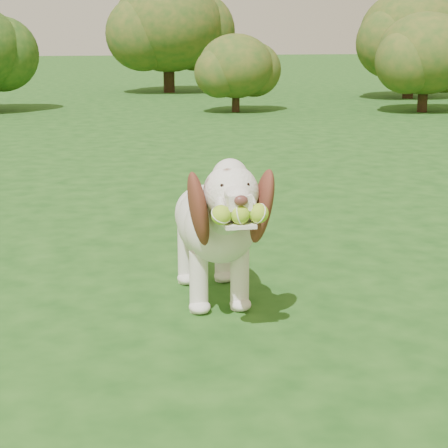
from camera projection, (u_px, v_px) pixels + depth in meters
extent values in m
plane|color=#174313|center=(319.00, 281.00, 3.76)|extent=(80.00, 80.00, 0.00)
ellipsoid|color=white|center=(211.00, 222.00, 3.49)|extent=(0.33, 0.62, 0.33)
ellipsoid|color=white|center=(220.00, 227.00, 3.26)|extent=(0.32, 0.32, 0.32)
ellipsoid|color=white|center=(204.00, 214.00, 3.69)|extent=(0.29, 0.29, 0.29)
cylinder|color=white|center=(225.00, 215.00, 3.12)|extent=(0.17, 0.25, 0.25)
sphere|color=white|center=(231.00, 192.00, 2.98)|extent=(0.23, 0.23, 0.22)
sphere|color=white|center=(230.00, 177.00, 2.98)|extent=(0.15, 0.15, 0.15)
cube|color=white|center=(237.00, 200.00, 2.86)|extent=(0.10, 0.13, 0.06)
ellipsoid|color=#592D28|center=(241.00, 201.00, 2.79)|extent=(0.05, 0.03, 0.04)
cube|color=white|center=(238.00, 223.00, 2.87)|extent=(0.12, 0.14, 0.01)
ellipsoid|color=brown|center=(198.00, 209.00, 2.98)|extent=(0.13, 0.21, 0.34)
ellipsoid|color=brown|center=(262.00, 206.00, 3.03)|extent=(0.13, 0.21, 0.34)
cylinder|color=white|center=(200.00, 201.00, 3.81)|extent=(0.06, 0.16, 0.12)
cylinder|color=white|center=(199.00, 282.00, 3.32)|extent=(0.09, 0.09, 0.28)
cylinder|color=white|center=(240.00, 279.00, 3.35)|extent=(0.09, 0.09, 0.28)
cylinder|color=white|center=(186.00, 256.00, 3.71)|extent=(0.09, 0.09, 0.28)
cylinder|color=white|center=(223.00, 254.00, 3.74)|extent=(0.09, 0.09, 0.28)
sphere|color=#A1CE2E|center=(221.00, 215.00, 2.81)|extent=(0.08, 0.08, 0.08)
sphere|color=#A1CE2E|center=(240.00, 214.00, 2.82)|extent=(0.08, 0.08, 0.08)
sphere|color=#A1CE2E|center=(259.00, 213.00, 2.83)|extent=(0.08, 0.08, 0.08)
cylinder|color=#382314|center=(169.00, 74.00, 15.67)|extent=(0.23, 0.23, 0.75)
ellipsoid|color=#1B4515|center=(168.00, 25.00, 15.42)|extent=(2.26, 2.26, 1.92)
cylinder|color=#382314|center=(236.00, 100.00, 11.80)|extent=(0.12, 0.12, 0.39)
ellipsoid|color=#1B4515|center=(236.00, 66.00, 11.67)|extent=(1.17, 1.17, 0.99)
cylinder|color=#382314|center=(409.00, 81.00, 14.27)|extent=(0.20, 0.20, 0.65)
ellipsoid|color=#1B4515|center=(411.00, 34.00, 14.05)|extent=(1.95, 1.95, 1.66)
cylinder|color=#382314|center=(423.00, 96.00, 11.79)|extent=(0.15, 0.15, 0.50)
ellipsoid|color=#1B4515|center=(426.00, 53.00, 11.62)|extent=(1.49, 1.49, 1.26)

